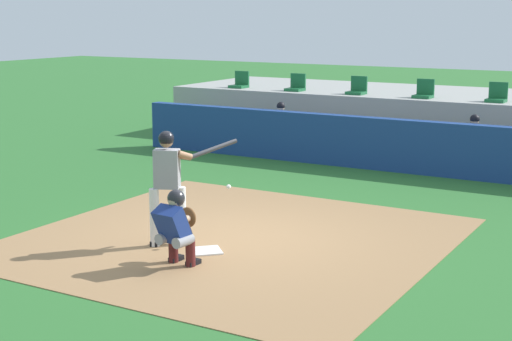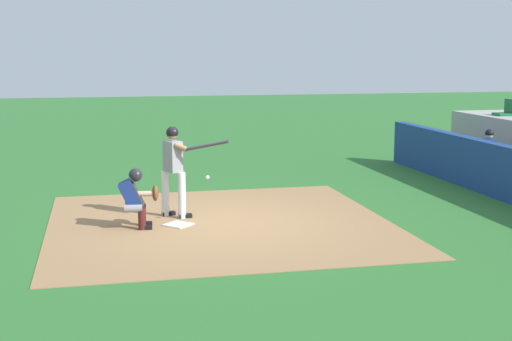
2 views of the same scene
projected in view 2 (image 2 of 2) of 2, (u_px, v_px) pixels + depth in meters
ground_plane at (220, 224)px, 13.51m from camera, size 80.00×80.00×0.00m
dirt_infield at (220, 223)px, 13.51m from camera, size 6.40×6.40×0.01m
home_plate at (178, 225)px, 13.33m from camera, size 0.62×0.62×0.02m
batter_at_plate at (174, 166)px, 13.83m from camera, size 0.91×1.23×1.80m
catcher_crouched at (137, 196)px, 13.06m from camera, size 0.51×1.70×1.13m
dugout_player_0 at (484, 154)px, 18.03m from camera, size 0.49×0.70×1.30m
stadium_seat_0 at (505, 111)px, 20.63m from camera, size 0.46×0.46×0.48m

